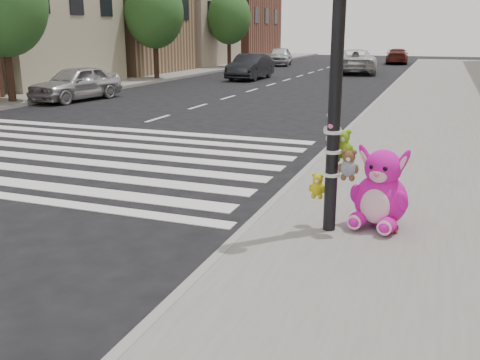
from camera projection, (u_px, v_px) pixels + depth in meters
The scene contains 18 objects.
ground at pixel (81, 263), 6.33m from camera, with size 120.00×120.00×0.00m, color black.
sidewalk_far at pixel (101, 81), 28.92m from camera, with size 6.00×80.00×0.14m, color slate.
curb_edge at pixel (350, 128), 14.81m from camera, with size 0.12×80.00×0.15m, color gray.
crosswalk at pixel (58, 148), 12.54m from camera, with size 11.00×6.00×0.01m, color silver, non-canonical shape.
bld_far_c at pixel (126, 10), 33.96m from camera, with size 6.00×8.00×8.00m, color #A27956.
bld_far_d at pixel (187, 1), 41.81m from camera, with size 6.00×8.00×10.00m, color tan.
bld_far_e at pixel (237, 12), 51.87m from camera, with size 6.00×10.00×9.00m, color brown.
signal_pole at pixel (337, 103), 6.61m from camera, with size 0.67×0.50×4.00m.
tree_far_a at pixel (2, 3), 19.07m from camera, with size 3.20×3.20×5.44m.
tree_far_b at pixel (154, 13), 28.99m from camera, with size 3.20×3.20×5.44m.
tree_far_c at pixel (229, 18), 38.91m from camera, with size 3.20×3.20×5.44m.
pink_bunny at pixel (380, 194), 7.05m from camera, with size 0.81×0.91×1.10m.
red_teddy at pixel (393, 226), 6.88m from camera, with size 0.14×0.10×0.21m, color red, non-canonical shape.
car_silver_far at pixel (76, 83), 21.19m from camera, with size 1.61×4.00×1.36m, color #B5B5BA.
car_dark_far at pixel (250, 67), 30.60m from camera, with size 1.52×4.37×1.44m, color black.
car_white_near at pixel (355, 61), 34.98m from camera, with size 2.58×5.60×1.56m, color silver.
car_maroon_near at pixel (397, 56), 45.46m from camera, with size 1.79×4.40×1.28m, color #551D18.
car_silver_deep at pixel (280, 56), 43.25m from camera, with size 1.75×4.34×1.48m, color silver.
Camera 1 is at (3.82, -4.80, 2.65)m, focal length 40.00 mm.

